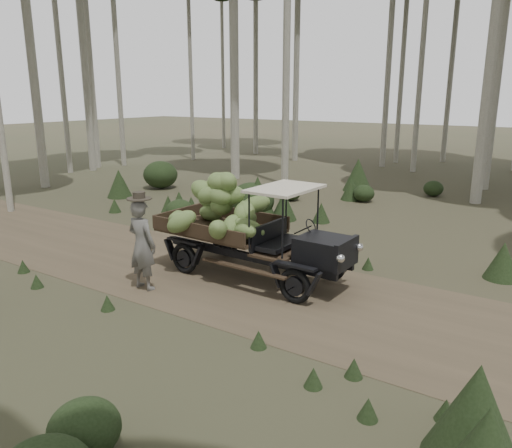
{
  "coord_description": "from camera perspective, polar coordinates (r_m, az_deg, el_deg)",
  "views": [
    {
      "loc": [
        5.3,
        -8.21,
        3.95
      ],
      "look_at": [
        -0.46,
        0.5,
        1.22
      ],
      "focal_mm": 35.0,
      "sensor_mm": 36.0,
      "label": 1
    }
  ],
  "objects": [
    {
      "name": "ground",
      "position": [
        10.54,
        0.58,
        -7.33
      ],
      "size": [
        120.0,
        120.0,
        0.0
      ],
      "primitive_type": "plane",
      "color": "#473D2B",
      "rests_on": "ground"
    },
    {
      "name": "dirt_track",
      "position": [
        10.54,
        0.58,
        -7.31
      ],
      "size": [
        70.0,
        4.0,
        0.01
      ],
      "primitive_type": "cube",
      "color": "brown",
      "rests_on": "ground"
    },
    {
      "name": "farmer",
      "position": [
        10.47,
        -12.9,
        -2.22
      ],
      "size": [
        0.7,
        0.51,
        2.06
      ],
      "rotation": [
        0.0,
        0.0,
        3.12
      ],
      "color": "#5E5C56",
      "rests_on": "ground"
    },
    {
      "name": "undergrowth",
      "position": [
        13.04,
        -3.7,
        -0.61
      ],
      "size": [
        22.9,
        22.56,
        1.4
      ],
      "color": "#233319",
      "rests_on": "ground"
    },
    {
      "name": "banana_truck",
      "position": [
        11.01,
        -2.4,
        1.15
      ],
      "size": [
        4.7,
        2.25,
        2.37
      ],
      "rotation": [
        0.0,
        0.0,
        -0.03
      ],
      "color": "black",
      "rests_on": "ground"
    }
  ]
}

